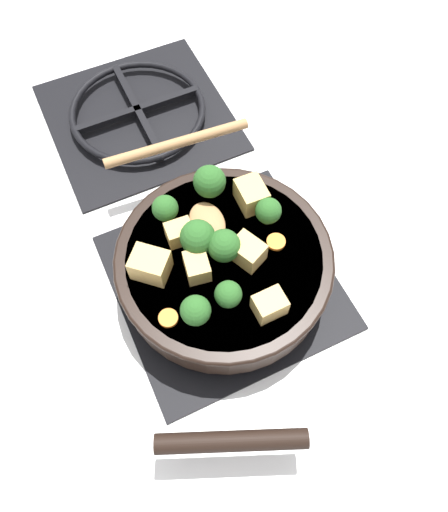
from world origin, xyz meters
name	(u,v)px	position (x,y,z in m)	size (l,w,h in m)	color
ground_plane	(224,282)	(0.00, 0.00, 0.00)	(2.40, 2.40, 0.00)	white
front_burner_grate	(224,278)	(0.00, 0.00, 0.01)	(0.31, 0.31, 0.03)	black
rear_burner_grate	(138,113)	(0.00, 0.36, 0.01)	(0.31, 0.31, 0.03)	black
skillet_pan	(224,266)	(0.00, 0.00, 0.06)	(0.33, 0.41, 0.06)	black
wooden_spoon	(191,176)	(0.01, 0.14, 0.09)	(0.23, 0.20, 0.02)	#A87A4C
tofu_cube_center_large	(197,267)	(-0.04, -0.01, 0.10)	(0.04, 0.03, 0.03)	tan
tofu_cube_near_handle	(247,252)	(0.03, -0.02, 0.10)	(0.04, 0.03, 0.03)	tan
tofu_cube_east_chunk	(270,305)	(0.02, -0.09, 0.10)	(0.04, 0.03, 0.03)	tan
tofu_cube_west_chunk	(251,195)	(0.07, 0.06, 0.10)	(0.05, 0.04, 0.04)	tan
tofu_cube_back_piece	(180,233)	(-0.04, 0.05, 0.10)	(0.04, 0.03, 0.03)	tan
tofu_cube_front_piece	(150,265)	(-0.10, 0.02, 0.10)	(0.05, 0.04, 0.04)	tan
broccoli_floret_near_spoon	(225,244)	(0.00, 0.00, 0.11)	(0.04, 0.04, 0.05)	#709956
broccoli_floret_center_top	(268,211)	(0.08, 0.03, 0.11)	(0.04, 0.04, 0.04)	#709956
broccoli_floret_east_rim	(228,295)	(-0.02, -0.06, 0.11)	(0.04, 0.04, 0.04)	#709956
broccoli_floret_west_rim	(165,208)	(-0.05, 0.09, 0.11)	(0.04, 0.04, 0.04)	#709956
broccoli_floret_north_edge	(198,237)	(-0.03, 0.03, 0.11)	(0.05, 0.05, 0.05)	#709956
broccoli_floret_south_cluster	(210,182)	(0.03, 0.10, 0.11)	(0.05, 0.05, 0.05)	#709956
broccoli_floret_mid_floret	(196,311)	(-0.07, -0.07, 0.11)	(0.04, 0.04, 0.05)	#709956
carrot_slice_orange_thin	(168,318)	(-0.10, -0.05, 0.09)	(0.03, 0.03, 0.01)	orange
carrot_slice_near_center	(276,242)	(0.07, -0.01, 0.09)	(0.03, 0.03, 0.01)	orange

